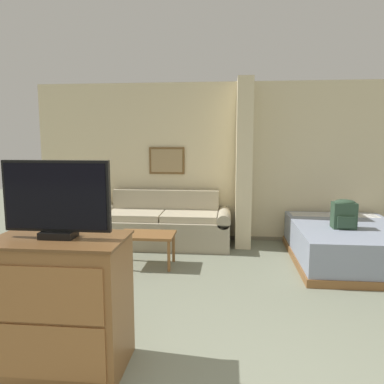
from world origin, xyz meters
name	(u,v)px	position (x,y,z in m)	size (l,w,h in m)	color
wall_back	(235,163)	(0.00, 4.42, 1.29)	(6.69, 0.16, 2.60)	beige
wall_partition_pillar	(244,164)	(0.12, 4.07, 1.30)	(0.24, 0.59, 2.60)	beige
couch	(163,225)	(-1.14, 3.94, 0.32)	(2.15, 0.84, 0.85)	tan
coffee_table	(147,238)	(-1.18, 2.92, 0.39)	(0.74, 0.48, 0.44)	brown
side_table	(87,215)	(-2.43, 4.00, 0.45)	(0.45, 0.45, 0.53)	brown
table_lamp	(86,189)	(-2.43, 4.00, 0.88)	(0.34, 0.34, 0.52)	tan
tv_dresser	(62,303)	(-1.31, 0.65, 0.49)	(0.95, 0.57, 0.99)	brown
tv	(57,200)	(-1.31, 0.65, 1.26)	(0.77, 0.16, 0.55)	black
bed	(347,243)	(1.53, 3.34, 0.26)	(1.47, 1.98, 0.52)	brown
backpack	(344,213)	(1.41, 3.16, 0.72)	(0.30, 0.23, 0.38)	#2D4733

